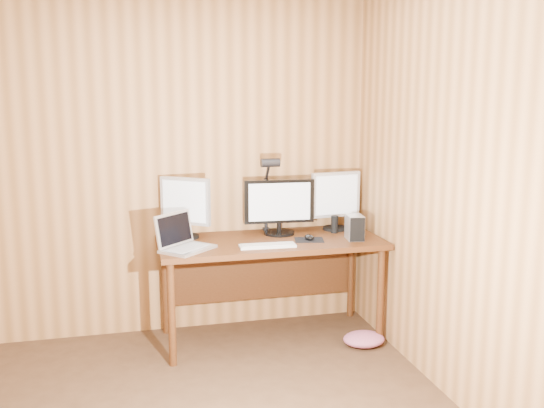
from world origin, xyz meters
name	(u,v)px	position (x,y,z in m)	size (l,w,h in m)	color
room_shell	(145,226)	(0.00, 0.00, 1.25)	(4.00, 4.00, 4.00)	#472E1B
desk	(268,253)	(0.93, 1.70, 0.63)	(1.60, 0.70, 0.75)	#4A250F
monitor_center	(279,206)	(1.03, 1.78, 0.96)	(0.53, 0.23, 0.41)	black
monitor_left	(185,206)	(0.35, 1.83, 0.99)	(0.34, 0.26, 0.44)	black
monitor_right	(336,199)	(1.49, 1.83, 0.99)	(0.40, 0.19, 0.45)	black
laptop	(182,240)	(0.29, 1.51, 0.81)	(0.43, 0.43, 0.25)	silver
keyboard	(267,246)	(0.86, 1.43, 0.76)	(0.39, 0.13, 0.02)	silver
mousepad	(309,240)	(1.20, 1.55, 0.75)	(0.20, 0.17, 0.00)	black
mouse	(309,237)	(1.20, 1.55, 0.77)	(0.07, 0.11, 0.04)	black
hard_drive	(355,227)	(1.52, 1.49, 0.84)	(0.13, 0.17, 0.18)	silver
phone	(283,244)	(0.98, 1.45, 0.76)	(0.08, 0.11, 0.01)	silver
speaker	(335,224)	(1.45, 1.73, 0.81)	(0.05, 0.05, 0.13)	black
desk_lamp	(268,183)	(0.97, 1.86, 1.13)	(0.14, 0.20, 0.61)	black
fabric_pile	(364,339)	(1.55, 1.33, 0.05)	(0.30, 0.25, 0.10)	#B55876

